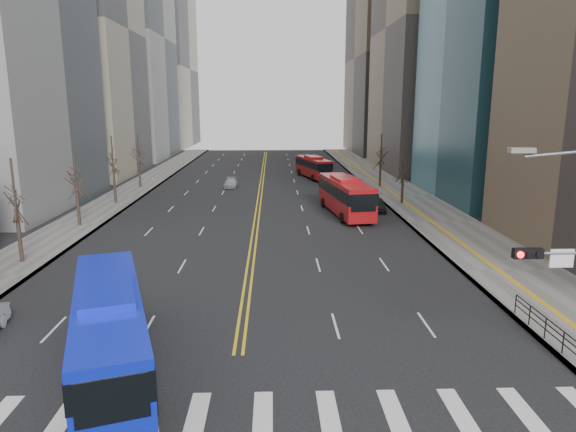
{
  "coord_description": "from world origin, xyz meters",
  "views": [
    {
      "loc": [
        1.59,
        -15.94,
        10.88
      ],
      "look_at": [
        2.5,
        14.42,
        4.27
      ],
      "focal_mm": 32.0,
      "sensor_mm": 36.0,
      "label": 1
    }
  ],
  "objects": [
    {
      "name": "pedestrian_railing",
      "position": [
        14.3,
        6.0,
        0.82
      ],
      "size": [
        0.06,
        6.06,
        1.02
      ],
      "color": "black",
      "rests_on": "sidewalk_right"
    },
    {
      "name": "sidewalk_left",
      "position": [
        -16.5,
        45.0,
        0.07
      ],
      "size": [
        5.0,
        130.0,
        0.15
      ],
      "primitive_type": "cube",
      "color": "#65635E",
      "rests_on": "ground"
    },
    {
      "name": "street_trees",
      "position": [
        -7.18,
        34.55,
        4.87
      ],
      "size": [
        35.2,
        47.2,
        7.6
      ],
      "color": "#33261F",
      "rests_on": "ground"
    },
    {
      "name": "red_bus_far",
      "position": [
        7.72,
        61.09,
        1.85
      ],
      "size": [
        4.92,
        10.65,
        3.31
      ],
      "color": "#AD1215",
      "rests_on": "ground"
    },
    {
      "name": "blue_bus",
      "position": [
        -5.22,
        4.0,
        1.9
      ],
      "size": [
        6.39,
        12.68,
        3.62
      ],
      "color": "#0E1FD4",
      "rests_on": "ground"
    },
    {
      "name": "sidewalk_right",
      "position": [
        17.5,
        45.0,
        0.07
      ],
      "size": [
        7.0,
        130.0,
        0.15
      ],
      "primitive_type": "cube",
      "color": "#65635E",
      "rests_on": "ground"
    },
    {
      "name": "car_dark_far",
      "position": [
        9.97,
        75.37,
        0.54
      ],
      "size": [
        3.17,
        4.31,
        1.09
      ],
      "primitive_type": "imported",
      "rotation": [
        0.0,
        0.0,
        -0.39
      ],
      "color": "black",
      "rests_on": "ground"
    },
    {
      "name": "centerline",
      "position": [
        0.0,
        55.0,
        0.01
      ],
      "size": [
        0.55,
        100.0,
        0.01
      ],
      "color": "gold",
      "rests_on": "ground"
    },
    {
      "name": "office_towers",
      "position": [
        0.12,
        68.51,
        23.92
      ],
      "size": [
        83.0,
        134.0,
        58.0
      ],
      "color": "gray",
      "rests_on": "ground"
    },
    {
      "name": "car_silver",
      "position": [
        -4.04,
        52.46,
        0.59
      ],
      "size": [
        1.7,
        4.07,
        1.17
      ],
      "primitive_type": "imported",
      "rotation": [
        0.0,
        0.0,
        -0.01
      ],
      "color": "#A3A3A8",
      "rests_on": "ground"
    },
    {
      "name": "crosswalk",
      "position": [
        0.0,
        0.0,
        0.01
      ],
      "size": [
        26.7,
        4.0,
        0.01
      ],
      "color": "silver",
      "rests_on": "ground"
    },
    {
      "name": "red_bus_near",
      "position": [
        8.89,
        34.73,
        2.1
      ],
      "size": [
        4.36,
        12.25,
        3.78
      ],
      "color": "#AD1215",
      "rests_on": "ground"
    },
    {
      "name": "ground",
      "position": [
        0.0,
        0.0,
        0.0
      ],
      "size": [
        220.0,
        220.0,
        0.0
      ],
      "primitive_type": "plane",
      "color": "black"
    },
    {
      "name": "car_dark_mid",
      "position": [
        12.5,
        36.11,
        0.65
      ],
      "size": [
        1.94,
        3.97,
        1.3
      ],
      "primitive_type": "imported",
      "rotation": [
        0.0,
        0.0,
        -0.11
      ],
      "color": "black",
      "rests_on": "ground"
    }
  ]
}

